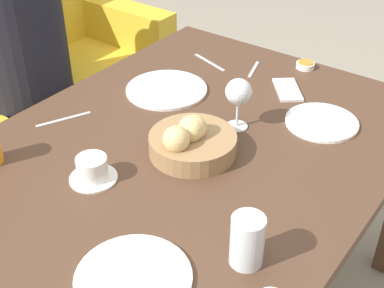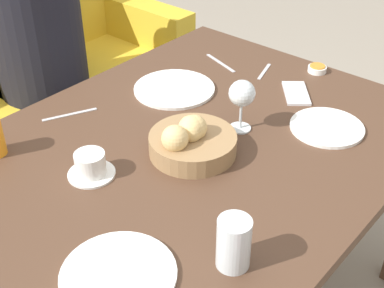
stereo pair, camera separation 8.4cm
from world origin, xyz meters
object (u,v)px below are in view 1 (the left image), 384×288
plate_near_left (133,278)px  knife_silver (210,62)px  plate_near_right (322,122)px  wine_glass (238,93)px  plate_far_center (167,90)px  coffee_cup (92,170)px  water_tumbler (247,241)px  bread_basket (191,141)px  jam_bowl_honey (305,65)px  cell_phone (288,90)px  seated_person (28,85)px  spoon_coffee (254,69)px  fork_silver (64,119)px

plate_near_left → knife_silver: plate_near_left is taller
plate_near_right → wine_glass: 0.27m
wine_glass → plate_near_right: bearing=-49.4°
plate_far_center → coffee_cup: size_ratio=2.15×
wine_glass → knife_silver: size_ratio=0.96×
water_tumbler → wine_glass: bearing=34.6°
bread_basket → knife_silver: size_ratio=1.46×
water_tumbler → jam_bowl_honey: bearing=19.1°
plate_far_center → cell_phone: bearing=-53.5°
plate_near_left → cell_phone: size_ratio=1.49×
bread_basket → plate_near_left: bearing=-158.3°
wine_glass → knife_silver: bearing=45.4°
jam_bowl_honey → plate_far_center: bearing=145.6°
plate_far_center → coffee_cup: coffee_cup is taller
seated_person → cell_phone: (0.21, -1.11, 0.24)m
wine_glass → knife_silver: (0.30, 0.31, -0.11)m
plate_near_right → plate_far_center: (-0.12, 0.49, 0.00)m
water_tumbler → cell_phone: (0.72, 0.28, -0.06)m
water_tumbler → spoon_coffee: size_ratio=0.97×
jam_bowl_honey → spoon_coffee: bearing=130.6°
coffee_cup → knife_silver: size_ratio=0.76×
plate_near_right → knife_silver: size_ratio=1.32×
bread_basket → coffee_cup: size_ratio=1.93×
water_tumbler → wine_glass: (0.43, 0.30, 0.05)m
coffee_cup → wine_glass: bearing=-20.8°
plate_near_right → fork_silver: plate_near_right is taller
coffee_cup → jam_bowl_honey: coffee_cup is taller
wine_glass → cell_phone: 0.30m
coffee_cup → fork_silver: coffee_cup is taller
jam_bowl_honey → fork_silver: size_ratio=0.41×
seated_person → fork_silver: size_ratio=7.65×
wine_glass → jam_bowl_honey: (0.47, 0.01, -0.10)m
plate_near_right → knife_silver: 0.52m
jam_bowl_honey → cell_phone: bearing=-171.0°
seated_person → jam_bowl_honey: size_ratio=18.61×
coffee_cup → water_tumbler: bearing=-91.1°
plate_far_center → water_tumbler: size_ratio=2.22×
knife_silver → cell_phone: (-0.02, -0.32, 0.00)m
plate_near_left → plate_near_right: size_ratio=1.13×
water_tumbler → cell_phone: water_tumbler is taller
plate_near_left → seated_person: bearing=60.8°
water_tumbler → wine_glass: size_ratio=0.77×
water_tumbler → plate_near_left: bearing=138.8°
fork_silver → wine_glass: bearing=-58.1°
fork_silver → seated_person: bearing=61.8°
plate_far_center → spoon_coffee: plate_far_center is taller
fork_silver → cell_phone: 0.72m
plate_near_right → cell_phone: plate_near_right is taller
cell_phone → plate_far_center: bearing=126.5°
water_tumbler → knife_silver: size_ratio=0.73×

